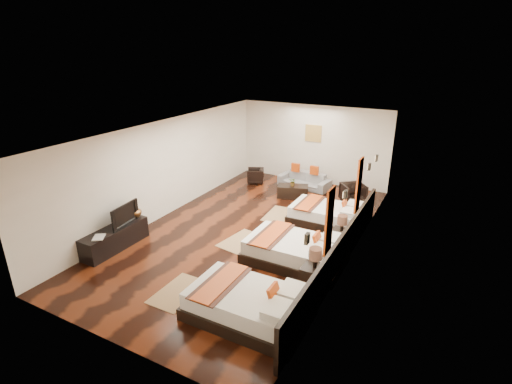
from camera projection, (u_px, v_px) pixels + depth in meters
The scene contains 30 objects.
floor at pixel (250, 232), 10.44m from camera, with size 5.50×9.50×0.01m, color black.
ceiling at pixel (249, 129), 9.44m from camera, with size 5.50×9.50×0.01m, color white.
back_wall at pixel (313, 144), 13.86m from camera, with size 5.50×0.01×2.80m, color silver.
left_wall at pixel (166, 168), 11.15m from camera, with size 0.01×9.50×2.80m, color silver.
right_wall at pixel (355, 202), 8.74m from camera, with size 0.01×9.50×2.80m, color silver.
headboard_panel at pixel (340, 254), 8.43m from camera, with size 0.08×6.60×0.90m, color black.
bed_near at pixel (249, 304), 7.04m from camera, with size 2.23×1.40×0.85m.
bed_mid at pixel (296, 251), 8.88m from camera, with size 2.26×1.42×0.86m.
bed_far at pixel (328, 214), 10.85m from camera, with size 2.05×1.29×0.78m.
nightstand_a at pixel (314, 275), 7.84m from camera, with size 0.49×0.49×0.96m.
nightstand_b at pixel (341, 238), 9.43m from camera, with size 0.46×0.46×0.91m.
jute_mat_near at pixel (178, 292), 7.87m from camera, with size 0.75×1.20×0.01m, color #96734C.
jute_mat_mid at pixel (241, 241), 9.92m from camera, with size 0.75×1.20×0.01m, color #96734C.
jute_mat_far at pixel (280, 215), 11.47m from camera, with size 0.75×1.20×0.01m, color #96734C.
tv_console at pixel (115, 238), 9.50m from camera, with size 0.50×1.80×0.55m, color black.
tv at pixel (122, 214), 9.50m from camera, with size 0.95×0.12×0.54m, color black.
book at pixel (93, 238), 8.89m from camera, with size 0.25×0.34×0.03m, color black.
figurine at pixel (135, 211), 9.94m from camera, with size 0.34×0.34×0.35m, color brown.
sofa at pixel (304, 180), 13.61m from camera, with size 1.83×0.72×0.54m, color slate.
armchair_left at pixel (255, 176), 14.07m from camera, with size 0.57×0.59×0.54m, color black.
armchair_right at pixel (353, 193), 12.26m from camera, with size 0.68×0.70×0.64m, color black.
coffee_table at pixel (293, 191), 12.77m from camera, with size 1.00×0.50×0.40m, color black.
table_plant at pixel (293, 182), 12.63m from camera, with size 0.25×0.21×0.27m, color #23591D.
orange_panel_a at pixel (329, 221), 7.07m from camera, with size 0.04×0.40×1.30m, color #D86014.
orange_panel_b at pixel (359, 185), 8.89m from camera, with size 0.04×0.40×1.30m, color #D86014.
sconce_near at pixel (307, 238), 6.12m from camera, with size 0.07×0.12×0.18m.
sconce_mid at pixel (345, 194), 7.94m from camera, with size 0.07×0.12×0.18m.
sconce_far at pixel (369, 167), 9.75m from camera, with size 0.07×0.12×0.18m.
sconce_lounge at pixel (377, 158), 10.50m from camera, with size 0.07×0.12×0.18m.
gold_artwork at pixel (313, 133), 13.70m from camera, with size 0.60×0.04×0.60m, color #AD873F.
Camera 1 is at (4.55, -8.20, 4.72)m, focal length 27.00 mm.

